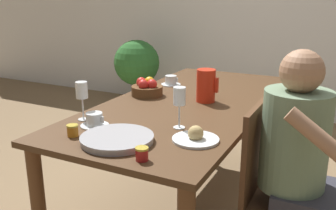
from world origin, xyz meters
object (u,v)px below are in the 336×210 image
(red_pitcher, at_px, (206,85))
(potted_plant, at_px, (137,66))
(person_seated, at_px, (301,156))
(chair_person_side, at_px, (277,193))
(bread_plate, at_px, (196,137))
(jam_jar_amber, at_px, (142,153))
(jam_jar_red, at_px, (73,130))
(fruit_bowl, at_px, (147,89))
(wine_glass_water, at_px, (179,98))
(serving_tray, at_px, (117,139))
(wine_glass_juice, at_px, (82,92))
(teacup_across, at_px, (171,81))
(teacup_near_person, at_px, (95,120))

(red_pitcher, distance_m, potted_plant, 2.36)
(person_seated, relative_size, potted_plant, 1.34)
(potted_plant, bearing_deg, chair_person_side, -45.95)
(bread_plate, distance_m, potted_plant, 2.95)
(bread_plate, bearing_deg, jam_jar_amber, -110.98)
(red_pitcher, relative_size, bread_plate, 0.94)
(jam_jar_amber, bearing_deg, red_pitcher, 95.23)
(person_seated, xyz_separation_m, red_pitcher, (-0.63, 0.42, 0.17))
(jam_jar_red, height_order, fruit_bowl, fruit_bowl)
(wine_glass_water, relative_size, jam_jar_amber, 3.76)
(chair_person_side, height_order, serving_tray, chair_person_side)
(jam_jar_red, xyz_separation_m, potted_plant, (-1.22, 2.57, -0.23))
(wine_glass_juice, xyz_separation_m, jam_jar_amber, (0.53, -0.29, -0.12))
(person_seated, bearing_deg, bread_plate, -65.35)
(person_seated, xyz_separation_m, potted_plant, (-2.18, 2.17, -0.14))
(jam_jar_amber, bearing_deg, wine_glass_juice, 150.96)
(fruit_bowl, bearing_deg, jam_jar_red, -86.15)
(chair_person_side, bearing_deg, teacup_across, -127.85)
(wine_glass_water, relative_size, jam_jar_red, 3.76)
(teacup_across, distance_m, potted_plant, 1.88)
(jam_jar_amber, bearing_deg, fruit_bowl, 118.60)
(red_pitcher, bearing_deg, wine_glass_juice, -125.72)
(red_pitcher, relative_size, fruit_bowl, 0.98)
(chair_person_side, height_order, jam_jar_red, chair_person_side)
(red_pitcher, xyz_separation_m, fruit_bowl, (-0.39, -0.04, -0.05))
(person_seated, bearing_deg, chair_person_side, -92.22)
(bread_plate, xyz_separation_m, potted_plant, (-1.75, 2.37, -0.22))
(red_pitcher, height_order, potted_plant, red_pitcher)
(red_pitcher, relative_size, teacup_across, 1.42)
(person_seated, xyz_separation_m, jam_jar_red, (-0.96, -0.40, 0.10))
(serving_tray, bearing_deg, wine_glass_juice, 151.88)
(teacup_across, bearing_deg, chair_person_side, -37.85)
(wine_glass_water, height_order, bread_plate, wine_glass_water)
(jam_jar_amber, bearing_deg, bread_plate, 69.02)
(wine_glass_water, height_order, teacup_near_person, wine_glass_water)
(teacup_across, bearing_deg, fruit_bowl, -91.54)
(wine_glass_water, height_order, teacup_across, wine_glass_water)
(wine_glass_juice, distance_m, teacup_across, 0.92)
(teacup_near_person, bearing_deg, person_seated, 14.38)
(jam_jar_amber, relative_size, fruit_bowl, 0.27)
(wine_glass_water, distance_m, wine_glass_juice, 0.51)
(red_pitcher, relative_size, wine_glass_juice, 0.98)
(serving_tray, bearing_deg, teacup_near_person, 150.34)
(wine_glass_juice, bearing_deg, fruit_bowl, 84.79)
(teacup_near_person, xyz_separation_m, jam_jar_red, (-0.01, -0.16, 0.00))
(person_seated, bearing_deg, jam_jar_amber, -48.18)
(wine_glass_water, xyz_separation_m, bread_plate, (0.14, -0.12, -0.14))
(wine_glass_water, xyz_separation_m, serving_tray, (-0.17, -0.29, -0.14))
(chair_person_side, distance_m, jam_jar_amber, 0.74)
(red_pitcher, distance_m, teacup_near_person, 0.75)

